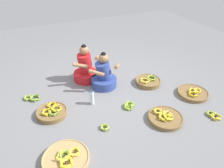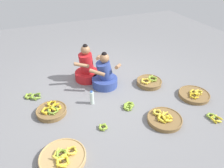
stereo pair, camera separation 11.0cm
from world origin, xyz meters
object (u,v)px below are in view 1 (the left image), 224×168
Objects in this scene: banana_basket_near_bicycle at (52,112)px; loose_bananas_front_left at (32,98)px; banana_basket_back_left at (66,159)px; banana_basket_near_vendor at (193,93)px; banana_basket_front_center at (165,118)px; banana_basket_mid_left at (148,81)px; vendor_woman_front at (104,76)px; loose_bananas_front_right at (129,106)px; loose_bananas_back_right at (105,127)px; loose_bananas_back_center at (213,115)px; water_bottle at (92,98)px; vendor_woman_behind at (86,69)px.

banana_basket_near_bicycle is 1.58× the size of loose_bananas_front_left.
banana_basket_near_bicycle reaches higher than banana_basket_back_left.
banana_basket_front_center reaches higher than banana_basket_near_vendor.
banana_basket_front_center is at bearing 4.07° from banana_basket_back_left.
vendor_woman_front is at bearing 160.36° from banana_basket_mid_left.
vendor_woman_front is 1.45m from loose_bananas_front_left.
loose_bananas_front_right is at bearing -80.43° from vendor_woman_front.
loose_bananas_back_right is at bearing -44.61° from banana_basket_near_bicycle.
loose_bananas_front_left is 1.92× the size of loose_bananas_back_right.
banana_basket_near_vendor is (2.62, 0.48, -0.01)m from banana_basket_back_left.
banana_basket_near_vendor reaches higher than loose_bananas_front_left.
banana_basket_back_left reaches higher than banana_basket_near_vendor.
vendor_woman_front is 1.26m from banana_basket_near_bicycle.
loose_bananas_front_right is 1.54× the size of loose_bananas_back_right.
banana_basket_mid_left is 1.99× the size of loose_bananas_front_right.
banana_basket_near_bicycle is 2.75m from loose_bananas_back_center.
banana_basket_near_vendor is 2.12× the size of water_bottle.
banana_basket_back_left is 1.28m from water_bottle.
vendor_woman_front is 4.44× the size of loose_bananas_back_right.
banana_basket_front_center is at bearing -43.66° from water_bottle.
vendor_woman_front reaches higher than banana_basket_front_center.
vendor_woman_front reaches higher than loose_bananas_back_center.
banana_basket_near_vendor is (1.70, -1.41, -0.22)m from vendor_woman_behind.
banana_basket_back_left is 3.69× the size of loose_bananas_back_right.
banana_basket_near_vendor is 0.99m from banana_basket_front_center.
loose_bananas_back_center is at bearing -51.25° from vendor_woman_front.
banana_basket_back_left is at bearing -116.07° from vendor_woman_behind.
banana_basket_back_left is at bearing -81.43° from loose_bananas_front_left.
loose_bananas_front_left is at bearing 148.34° from loose_bananas_front_right.
water_bottle reaches higher than banana_basket_near_bicycle.
banana_basket_front_center is 3.37× the size of loose_bananas_back_right.
vendor_woman_behind reaches higher than water_bottle.
loose_bananas_front_right is 0.95× the size of water_bottle.
loose_bananas_front_right is 0.94× the size of loose_bananas_back_center.
loose_bananas_front_left is at bearing 98.57° from banana_basket_back_left.
banana_basket_mid_left is 0.91× the size of banana_basket_front_center.
vendor_woman_behind is 1.56× the size of banana_basket_near_bicycle.
vendor_woman_behind is 3.09× the size of loose_bananas_front_right.
banana_basket_back_left is at bearing -128.29° from vendor_woman_front.
loose_bananas_front_right is at bearing 171.66° from banana_basket_near_vendor.
banana_basket_mid_left reaches higher than banana_basket_back_left.
loose_bananas_front_left is at bearing -167.77° from vendor_woman_behind.
loose_bananas_back_right is (-1.92, -0.13, -0.02)m from banana_basket_near_vendor.
banana_basket_near_vendor is 1.78× the size of loose_bananas_front_left.
banana_basket_near_vendor is 3.10m from loose_bananas_front_left.
banana_basket_mid_left is 1.58m from loose_bananas_back_right.
banana_basket_mid_left reaches higher than loose_bananas_back_right.
banana_basket_mid_left is at bearing 31.84° from loose_bananas_back_right.
vendor_woman_front is 1.48m from banana_basket_front_center.
loose_bananas_front_right is (0.14, -0.82, -0.21)m from vendor_woman_front.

